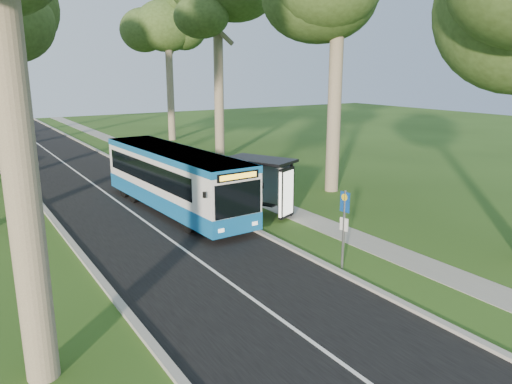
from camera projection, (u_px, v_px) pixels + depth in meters
ground at (285, 246)px, 19.44m from camera, size 120.00×120.00×0.00m
road at (118, 202)px, 25.83m from camera, size 7.00×100.00×0.02m
kerb_east at (180, 192)px, 27.63m from camera, size 0.25×100.00×0.12m
kerb_west at (46, 211)px, 24.01m from camera, size 0.25×100.00×0.12m
centre_line at (118, 202)px, 25.83m from camera, size 0.12×100.00×0.00m
footpath at (228, 186)px, 29.20m from camera, size 1.50×100.00×0.02m
bus at (174, 180)px, 23.91m from camera, size 2.93×11.38×2.99m
bus_stop_sign at (344, 221)px, 16.81m from camera, size 0.10×0.39×2.79m
bus_shelter at (268, 177)px, 22.79m from camera, size 2.85×3.58×2.71m
litter_bin at (221, 190)px, 26.41m from camera, size 0.52×0.52×0.90m
tree_east_d at (167, 19)px, 45.53m from camera, size 5.20×5.20×14.93m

